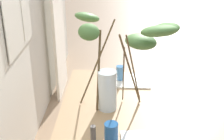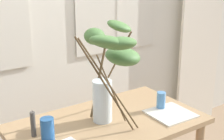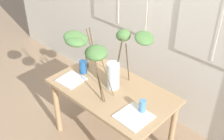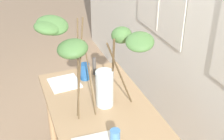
{
  "view_description": "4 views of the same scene",
  "coord_description": "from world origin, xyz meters",
  "px_view_note": "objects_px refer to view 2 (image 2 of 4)",
  "views": [
    {
      "loc": [
        -1.93,
        -0.04,
        1.88
      ],
      "look_at": [
        -0.06,
        0.0,
        1.03
      ],
      "focal_mm": 52.02,
      "sensor_mm": 36.0,
      "label": 1
    },
    {
      "loc": [
        -1.1,
        -1.62,
        1.72
      ],
      "look_at": [
        0.06,
        0.04,
        1.06
      ],
      "focal_mm": 53.9,
      "sensor_mm": 36.0,
      "label": 2
    },
    {
      "loc": [
        1.53,
        -1.61,
        2.45
      ],
      "look_at": [
        0.02,
        -0.02,
        0.97
      ],
      "focal_mm": 45.98,
      "sensor_mm": 36.0,
      "label": 3
    },
    {
      "loc": [
        1.71,
        -0.55,
        2.03
      ],
      "look_at": [
        0.04,
        0.07,
        1.04
      ],
      "focal_mm": 49.07,
      "sensor_mm": 36.0,
      "label": 4
    }
  ],
  "objects_px": {
    "dining_table": "(108,136)",
    "plate_square_right": "(170,114)",
    "vase_with_branches": "(110,63)",
    "pillar_candle": "(33,124)",
    "drinking_glass_blue_right": "(161,101)",
    "drinking_glass_blue_left": "(47,129)"
  },
  "relations": [
    {
      "from": "vase_with_branches",
      "to": "plate_square_right",
      "type": "xyz_separation_m",
      "value": [
        0.44,
        -0.08,
        -0.41
      ]
    },
    {
      "from": "dining_table",
      "to": "plate_square_right",
      "type": "bearing_deg",
      "value": -20.48
    },
    {
      "from": "vase_with_branches",
      "to": "plate_square_right",
      "type": "height_order",
      "value": "vase_with_branches"
    },
    {
      "from": "vase_with_branches",
      "to": "pillar_candle",
      "type": "height_order",
      "value": "vase_with_branches"
    },
    {
      "from": "dining_table",
      "to": "plate_square_right",
      "type": "height_order",
      "value": "plate_square_right"
    },
    {
      "from": "plate_square_right",
      "to": "drinking_glass_blue_left",
      "type": "bearing_deg",
      "value": 169.39
    },
    {
      "from": "vase_with_branches",
      "to": "drinking_glass_blue_right",
      "type": "xyz_separation_m",
      "value": [
        0.44,
        0.02,
        -0.35
      ]
    },
    {
      "from": "vase_with_branches",
      "to": "drinking_glass_blue_right",
      "type": "relative_size",
      "value": 5.74
    },
    {
      "from": "pillar_candle",
      "to": "dining_table",
      "type": "bearing_deg",
      "value": -11.84
    },
    {
      "from": "drinking_glass_blue_left",
      "to": "pillar_candle",
      "type": "height_order",
      "value": "pillar_candle"
    },
    {
      "from": "vase_with_branches",
      "to": "pillar_candle",
      "type": "xyz_separation_m",
      "value": [
        -0.44,
        0.17,
        -0.34
      ]
    },
    {
      "from": "drinking_glass_blue_left",
      "to": "pillar_candle",
      "type": "distance_m",
      "value": 0.11
    },
    {
      "from": "vase_with_branches",
      "to": "drinking_glass_blue_right",
      "type": "bearing_deg",
      "value": 2.38
    },
    {
      "from": "drinking_glass_blue_right",
      "to": "plate_square_right",
      "type": "relative_size",
      "value": 0.45
    },
    {
      "from": "dining_table",
      "to": "plate_square_right",
      "type": "relative_size",
      "value": 4.46
    },
    {
      "from": "vase_with_branches",
      "to": "pillar_candle",
      "type": "bearing_deg",
      "value": 159.28
    },
    {
      "from": "plate_square_right",
      "to": "pillar_candle",
      "type": "xyz_separation_m",
      "value": [
        -0.87,
        0.25,
        0.07
      ]
    },
    {
      "from": "drinking_glass_blue_right",
      "to": "plate_square_right",
      "type": "bearing_deg",
      "value": -93.77
    },
    {
      "from": "drinking_glass_blue_right",
      "to": "pillar_candle",
      "type": "bearing_deg",
      "value": 170.53
    },
    {
      "from": "vase_with_branches",
      "to": "drinking_glass_blue_left",
      "type": "height_order",
      "value": "vase_with_branches"
    },
    {
      "from": "dining_table",
      "to": "pillar_candle",
      "type": "distance_m",
      "value": 0.51
    },
    {
      "from": "dining_table",
      "to": "drinking_glass_blue_left",
      "type": "distance_m",
      "value": 0.46
    }
  ]
}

